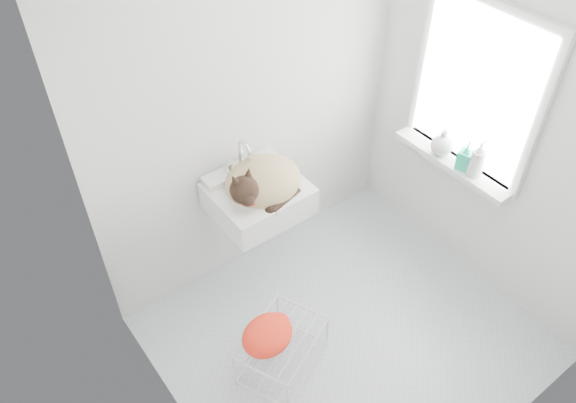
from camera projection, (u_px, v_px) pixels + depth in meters
floor at (346, 336)px, 3.69m from camera, size 2.20×2.00×0.02m
back_wall at (251, 105)px, 3.42m from camera, size 2.20×0.02×2.50m
right_wall at (503, 118)px, 3.32m from camera, size 0.02×2.00×2.50m
left_wall at (167, 301)px, 2.36m from camera, size 0.02×2.00×2.50m
window_glass at (478, 89)px, 3.36m from camera, size 0.01×0.80×1.00m
window_frame at (476, 90)px, 3.36m from camera, size 0.04×0.90×1.10m
windowsill at (452, 162)px, 3.69m from camera, size 0.16×0.88×0.04m
sink at (258, 187)px, 3.48m from camera, size 0.57×0.50×0.23m
faucet at (240, 154)px, 3.49m from camera, size 0.21×0.15×0.21m
cat at (261, 183)px, 3.45m from camera, size 0.50×0.40×0.32m
wire_rack at (282, 351)px, 3.44m from camera, size 0.61×0.53×0.30m
towel at (268, 339)px, 3.29m from camera, size 0.37×0.31×0.13m
bottle_a at (473, 175)px, 3.57m from camera, size 0.09×0.09×0.21m
bottle_b at (462, 168)px, 3.62m from camera, size 0.10×0.10×0.19m
bottle_c at (440, 153)px, 3.73m from camera, size 0.18×0.18×0.19m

